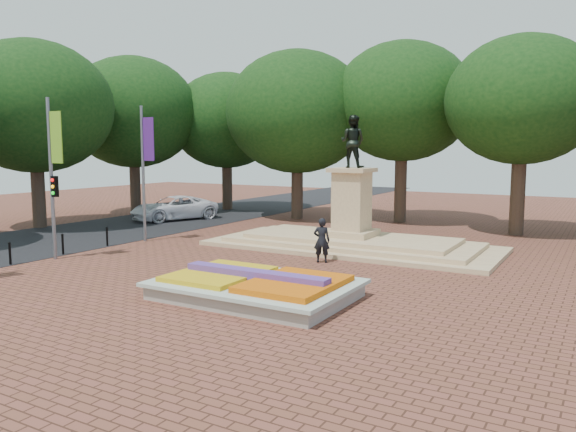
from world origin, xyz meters
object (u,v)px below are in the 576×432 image
at_px(flower_bed, 256,286).
at_px(van, 174,208).
at_px(pedestrian, 322,240).
at_px(monument, 351,230).

height_order(flower_bed, van, van).
height_order(flower_bed, pedestrian, pedestrian).
xyz_separation_m(flower_bed, van, (-15.87, 14.00, 0.43)).
bearing_deg(van, flower_bed, -18.98).
bearing_deg(flower_bed, pedestrian, 96.68).
bearing_deg(monument, pedestrian, -85.45).
distance_m(flower_bed, monument, 10.07).
bearing_deg(van, monument, 7.35).
bearing_deg(monument, van, 164.91).
distance_m(flower_bed, van, 21.17).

